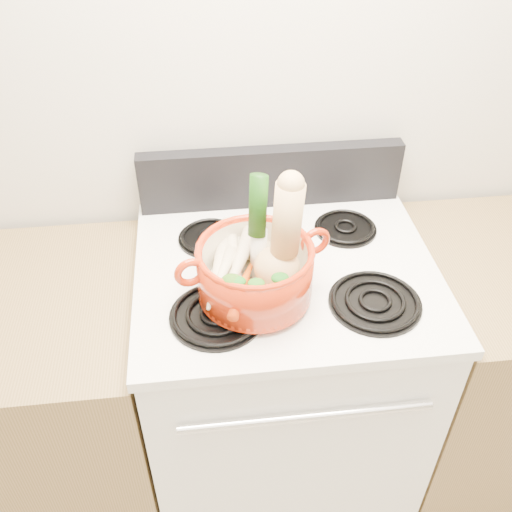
{
  "coord_description": "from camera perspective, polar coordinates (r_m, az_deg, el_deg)",
  "views": [
    {
      "loc": [
        -0.21,
        0.29,
        1.91
      ],
      "look_at": [
        -0.09,
        1.27,
        1.1
      ],
      "focal_mm": 40.0,
      "sensor_mm": 36.0,
      "label": 1
    }
  ],
  "objects": [
    {
      "name": "parsnip_0",
      "position": [
        1.37,
        -3.38,
        -1.31
      ],
      "size": [
        0.06,
        0.24,
        0.07
      ],
      "primitive_type": "cone",
      "rotation": [
        1.66,
        0.0,
        0.06
      ],
      "color": "beige",
      "rests_on": "dutch_oven"
    },
    {
      "name": "leek",
      "position": [
        1.3,
        0.24,
        2.88
      ],
      "size": [
        0.07,
        0.09,
        0.28
      ],
      "primitive_type": "cylinder",
      "rotation": [
        -0.14,
        0.0,
        -0.38
      ],
      "color": "silver",
      "rests_on": "dutch_oven"
    },
    {
      "name": "wall_back",
      "position": [
        1.59,
        1.43,
        16.9
      ],
      "size": [
        3.5,
        0.02,
        2.6
      ],
      "primitive_type": "cube",
      "color": "beige",
      "rests_on": "floor"
    },
    {
      "name": "burner_front_right",
      "position": [
        1.4,
        11.82,
        -4.44
      ],
      "size": [
        0.22,
        0.22,
        0.02
      ],
      "primitive_type": "cylinder",
      "color": "black",
      "rests_on": "cooktop"
    },
    {
      "name": "oven_handle",
      "position": [
        1.38,
        5.09,
        -15.72
      ],
      "size": [
        0.6,
        0.02,
        0.02
      ],
      "primitive_type": "cylinder",
      "rotation": [
        0.0,
        1.57,
        0.0
      ],
      "color": "silver",
      "rests_on": "stove_body"
    },
    {
      "name": "control_backsplash",
      "position": [
        1.67,
        1.52,
        7.95
      ],
      "size": [
        0.76,
        0.05,
        0.18
      ],
      "primitive_type": "cube",
      "color": "black",
      "rests_on": "cooktop"
    },
    {
      "name": "carrot_1",
      "position": [
        1.32,
        -1.39,
        -2.97
      ],
      "size": [
        0.1,
        0.16,
        0.05
      ],
      "primitive_type": "cone",
      "rotation": [
        1.66,
        0.0,
        -0.42
      ],
      "color": "#B84609",
      "rests_on": "dutch_oven"
    },
    {
      "name": "parsnip_3",
      "position": [
        1.33,
        -3.45,
        -1.85
      ],
      "size": [
        0.1,
        0.17,
        0.05
      ],
      "primitive_type": "cone",
      "rotation": [
        1.66,
        0.0,
        -0.39
      ],
      "color": "#EDE7C1",
      "rests_on": "dutch_oven"
    },
    {
      "name": "parsnip_1",
      "position": [
        1.35,
        -3.86,
        -1.55
      ],
      "size": [
        0.1,
        0.23,
        0.06
      ],
      "primitive_type": "cone",
      "rotation": [
        1.66,
        0.0,
        -0.27
      ],
      "color": "beige",
      "rests_on": "dutch_oven"
    },
    {
      "name": "burner_back_right",
      "position": [
        1.62,
        8.94,
        2.87
      ],
      "size": [
        0.17,
        0.17,
        0.02
      ],
      "primitive_type": "cylinder",
      "color": "black",
      "rests_on": "cooktop"
    },
    {
      "name": "parsnip_5",
      "position": [
        1.33,
        -1.81,
        -0.88
      ],
      "size": [
        0.13,
        0.23,
        0.06
      ],
      "primitive_type": "cone",
      "rotation": [
        1.66,
        0.0,
        -0.39
      ],
      "color": "beige",
      "rests_on": "dutch_oven"
    },
    {
      "name": "dutch_oven",
      "position": [
        1.33,
        -0.1,
        -1.55
      ],
      "size": [
        0.33,
        0.33,
        0.13
      ],
      "primitive_type": "cylinder",
      "rotation": [
        0.0,
        0.0,
        0.26
      ],
      "color": "#AA250A",
      "rests_on": "burner_front_left"
    },
    {
      "name": "ginger",
      "position": [
        1.42,
        -0.21,
        0.58
      ],
      "size": [
        0.09,
        0.07,
        0.05
      ],
      "primitive_type": "ellipsoid",
      "rotation": [
        0.0,
        0.0,
        -0.09
      ],
      "color": "tan",
      "rests_on": "dutch_oven"
    },
    {
      "name": "parsnip_4",
      "position": [
        1.37,
        -2.22,
        0.4
      ],
      "size": [
        0.05,
        0.22,
        0.06
      ],
      "primitive_type": "cone",
      "rotation": [
        1.66,
        0.0,
        0.05
      ],
      "color": "#EFE4C3",
      "rests_on": "dutch_oven"
    },
    {
      "name": "carrot_3",
      "position": [
        1.28,
        -1.8,
        -4.23
      ],
      "size": [
        0.06,
        0.13,
        0.04
      ],
      "primitive_type": "cone",
      "rotation": [
        1.66,
        0.0,
        -0.29
      ],
      "color": "#DD3C0B",
      "rests_on": "dutch_oven"
    },
    {
      "name": "burner_front_left",
      "position": [
        1.34,
        -3.94,
        -5.83
      ],
      "size": [
        0.22,
        0.22,
        0.02
      ],
      "primitive_type": "cylinder",
      "color": "black",
      "rests_on": "cooktop"
    },
    {
      "name": "carrot_2",
      "position": [
        1.33,
        1.66,
        -2.49
      ],
      "size": [
        0.04,
        0.16,
        0.04
      ],
      "primitive_type": "cone",
      "rotation": [
        1.66,
        0.0,
        0.05
      ],
      "color": "#D1620A",
      "rests_on": "dutch_oven"
    },
    {
      "name": "burner_back_left",
      "position": [
        1.57,
        -4.63,
        1.93
      ],
      "size": [
        0.17,
        0.17,
        0.02
      ],
      "primitive_type": "cylinder",
      "color": "black",
      "rests_on": "cooktop"
    },
    {
      "name": "squash",
      "position": [
        1.28,
        2.2,
        1.93
      ],
      "size": [
        0.16,
        0.15,
        0.28
      ],
      "primitive_type": null,
      "rotation": [
        0.0,
        0.05,
        -0.32
      ],
      "color": "#DCB571",
      "rests_on": "dutch_oven"
    },
    {
      "name": "pot_handle_right",
      "position": [
        1.36,
        5.96,
        1.47
      ],
      "size": [
        0.08,
        0.04,
        0.08
      ],
      "primitive_type": "torus",
      "rotation": [
        1.57,
        0.0,
        0.26
      ],
      "color": "#AA250A",
      "rests_on": "dutch_oven"
    },
    {
      "name": "pot_handle_left",
      "position": [
        1.27,
        -6.57,
        -1.64
      ],
      "size": [
        0.08,
        0.04,
        0.08
      ],
      "primitive_type": "torus",
      "rotation": [
        1.57,
        0.0,
        0.26
      ],
      "color": "#AA250A",
      "rests_on": "dutch_oven"
    },
    {
      "name": "carrot_0",
      "position": [
        1.31,
        -0.51,
        -3.87
      ],
      "size": [
        0.04,
        0.15,
        0.04
      ],
      "primitive_type": "cone",
      "rotation": [
        1.66,
        0.0,
        0.06
      ],
      "color": "#C65409",
      "rests_on": "dutch_oven"
    },
    {
      "name": "stove_body",
      "position": [
        1.84,
        2.51,
        -12.81
      ],
      "size": [
        0.76,
        0.65,
        0.92
      ],
      "primitive_type": "cube",
      "color": "white",
      "rests_on": "floor"
    },
    {
      "name": "cooktop",
      "position": [
        1.49,
        3.02,
        -1.54
      ],
      "size": [
        0.78,
        0.67,
        0.03
      ],
      "primitive_type": "cube",
      "color": "white",
      "rests_on": "stove_body"
    },
    {
      "name": "parsnip_2",
      "position": [
        1.38,
        -2.28,
        -0.08
      ],
      "size": [
        0.09,
        0.2,
        0.06
      ],
      "primitive_type": "cone",
      "rotation": [
        1.66,
        0.0,
        -0.23
      ],
      "color": "#EFE4C3",
      "rests_on": "dutch_oven"
    }
  ]
}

